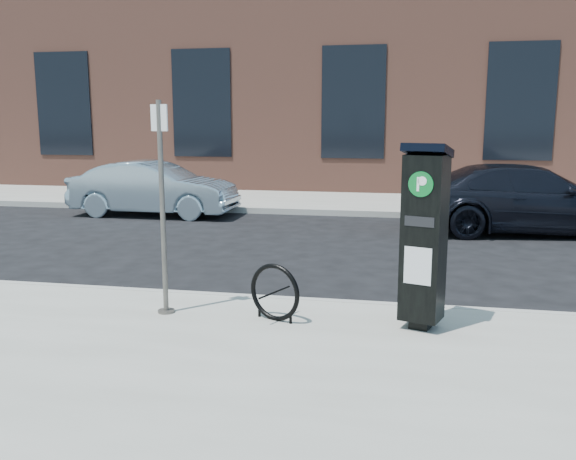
% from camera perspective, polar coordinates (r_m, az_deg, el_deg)
% --- Properties ---
extents(ground, '(120.00, 120.00, 0.00)m').
position_cam_1_polar(ground, '(8.18, -1.77, -7.23)').
color(ground, black).
rests_on(ground, ground).
extents(sidewalk_far, '(60.00, 12.00, 0.15)m').
position_cam_1_polar(sidewalk_far, '(21.81, 6.44, 3.92)').
color(sidewalk_far, gray).
rests_on(sidewalk_far, ground).
extents(curb_near, '(60.00, 0.12, 0.16)m').
position_cam_1_polar(curb_near, '(8.14, -1.80, -6.77)').
color(curb_near, '#9E9B93').
rests_on(curb_near, ground).
extents(curb_far, '(60.00, 0.12, 0.16)m').
position_cam_1_polar(curb_far, '(15.90, 4.66, 1.60)').
color(curb_far, '#9E9B93').
rests_on(curb_far, ground).
extents(building, '(28.00, 10.05, 8.25)m').
position_cam_1_polar(building, '(24.72, 7.23, 14.10)').
color(building, brown).
rests_on(building, ground).
extents(parking_kiosk, '(0.58, 0.55, 2.07)m').
position_cam_1_polar(parking_kiosk, '(6.84, 12.61, -0.48)').
color(parking_kiosk, black).
rests_on(parking_kiosk, sidewalk_near).
extents(sign_pole, '(0.22, 0.20, 2.54)m').
position_cam_1_polar(sign_pole, '(7.35, -11.66, 1.84)').
color(sign_pole, '#5E5852').
rests_on(sign_pole, sidewalk_near).
extents(bike_rack, '(0.65, 0.32, 0.68)m').
position_cam_1_polar(bike_rack, '(7.11, -1.26, -5.88)').
color(bike_rack, black).
rests_on(bike_rack, sidewalk_near).
extents(car_silver, '(4.28, 1.51, 1.41)m').
position_cam_1_polar(car_silver, '(16.21, -12.43, 3.80)').
color(car_silver, '#8CA3B2').
rests_on(car_silver, ground).
extents(car_dark, '(5.39, 2.70, 1.50)m').
position_cam_1_polar(car_dark, '(14.35, 21.52, 2.71)').
color(car_dark, black).
rests_on(car_dark, ground).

